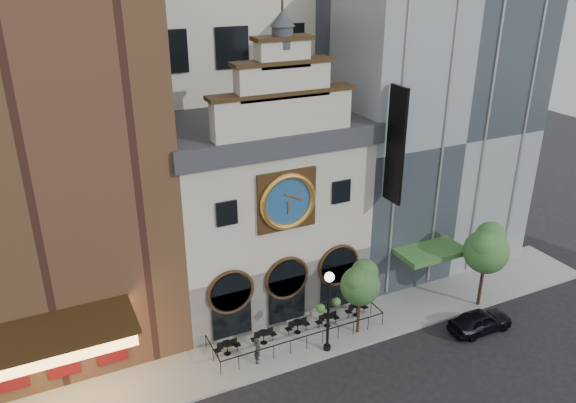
# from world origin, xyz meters

# --- Properties ---
(ground) EXTENTS (120.00, 120.00, 0.00)m
(ground) POSITION_xyz_m (0.00, 0.00, 0.00)
(ground) COLOR black
(ground) RESTS_ON ground
(sidewalk) EXTENTS (44.00, 5.00, 0.15)m
(sidewalk) POSITION_xyz_m (0.00, 2.50, 0.07)
(sidewalk) COLOR gray
(sidewalk) RESTS_ON ground
(clock_building) EXTENTS (12.60, 8.78, 18.65)m
(clock_building) POSITION_xyz_m (0.00, 7.82, 6.69)
(clock_building) COLOR #605E5B
(clock_building) RESTS_ON ground
(theater_building) EXTENTS (14.00, 15.60, 25.00)m
(theater_building) POSITION_xyz_m (-13.00, 9.96, 12.60)
(theater_building) COLOR #572E24
(theater_building) RESTS_ON ground
(retail_building) EXTENTS (14.00, 14.40, 20.00)m
(retail_building) POSITION_xyz_m (12.99, 9.99, 10.14)
(retail_building) COLOR gray
(retail_building) RESTS_ON ground
(cafe_railing) EXTENTS (10.60, 2.60, 0.90)m
(cafe_railing) POSITION_xyz_m (0.00, 2.50, 0.60)
(cafe_railing) COLOR black
(cafe_railing) RESTS_ON sidewalk
(bistro_0) EXTENTS (1.58, 0.68, 0.90)m
(bistro_0) POSITION_xyz_m (-4.36, 2.73, 0.61)
(bistro_0) COLOR black
(bistro_0) RESTS_ON sidewalk
(bistro_1) EXTENTS (1.58, 0.68, 0.90)m
(bistro_1) POSITION_xyz_m (-2.07, 2.76, 0.61)
(bistro_1) COLOR black
(bistro_1) RESTS_ON sidewalk
(bistro_2) EXTENTS (1.58, 0.68, 0.90)m
(bistro_2) POSITION_xyz_m (0.20, 2.81, 0.61)
(bistro_2) COLOR black
(bistro_2) RESTS_ON sidewalk
(bistro_3) EXTENTS (1.58, 0.68, 0.90)m
(bistro_3) POSITION_xyz_m (2.17, 2.61, 0.61)
(bistro_3) COLOR black
(bistro_3) RESTS_ON sidewalk
(bistro_4) EXTENTS (1.58, 0.68, 0.90)m
(bistro_4) POSITION_xyz_m (4.41, 2.81, 0.61)
(bistro_4) COLOR black
(bistro_4) RESTS_ON sidewalk
(car_right) EXTENTS (4.17, 1.74, 1.41)m
(car_right) POSITION_xyz_m (10.52, -1.67, 0.70)
(car_right) COLOR black
(car_right) RESTS_ON ground
(pedestrian) EXTENTS (0.60, 0.70, 1.61)m
(pedestrian) POSITION_xyz_m (-3.05, 1.36, 0.96)
(pedestrian) COLOR black
(pedestrian) RESTS_ON sidewalk
(lamppost) EXTENTS (1.64, 0.70, 5.17)m
(lamppost) POSITION_xyz_m (1.03, 0.62, 3.35)
(lamppost) COLOR black
(lamppost) RESTS_ON sidewalk
(tree_left) EXTENTS (2.46, 2.37, 4.74)m
(tree_left) POSITION_xyz_m (3.59, 1.32, 3.63)
(tree_left) COLOR #382619
(tree_left) RESTS_ON sidewalk
(tree_right) EXTENTS (2.96, 2.85, 5.70)m
(tree_right) POSITION_xyz_m (12.40, 0.44, 4.33)
(tree_right) COLOR #382619
(tree_right) RESTS_ON sidewalk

